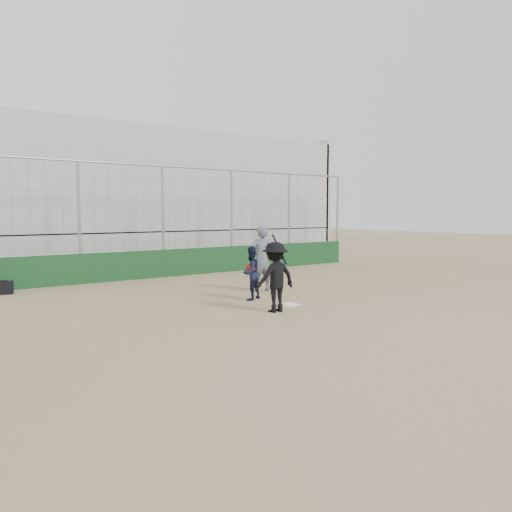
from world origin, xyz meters
TOP-DOWN VIEW (x-y plane):
  - ground at (0.00, 0.00)m, footprint 90.00×90.00m
  - home_plate at (0.00, 0.00)m, footprint 0.44×0.44m
  - backstop at (0.00, 7.00)m, footprint 18.10×0.25m
  - bleachers at (0.00, 11.95)m, footprint 20.25×6.70m
  - batter_at_plate at (-0.82, -0.44)m, footprint 1.08×0.75m
  - catcher_crouched at (-0.33, 1.17)m, footprint 0.85×0.77m
  - umpire at (0.80, 2.19)m, footprint 0.78×0.58m

SIDE VIEW (x-z plane):
  - ground at x=0.00m, z-range 0.00..0.00m
  - home_plate at x=0.00m, z-range 0.00..0.02m
  - catcher_crouched at x=-0.33m, z-range 0.00..0.99m
  - batter_at_plate at x=-0.82m, z-range -0.08..1.74m
  - umpire at x=0.80m, z-range 0.00..1.76m
  - backstop at x=0.00m, z-range -1.06..2.98m
  - bleachers at x=0.00m, z-range -0.57..6.41m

